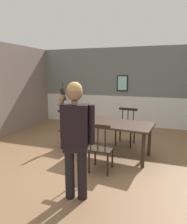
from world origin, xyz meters
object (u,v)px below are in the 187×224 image
Objects in this scene: chair_near_window at (69,129)px; chair_at_table_head at (101,147)px; person_figure at (76,134)px; chair_by_doorway at (126,127)px; dining_table at (115,127)px.

chair_near_window is 1.44m from chair_at_table_head.
person_figure is (-0.09, -0.91, 0.51)m from chair_at_table_head.
chair_by_doorway is 0.97× the size of chair_at_table_head.
person_figure is at bearing 89.59° from chair_by_doorway.
chair_at_table_head is 1.05m from person_figure.
person_figure is at bearing -95.41° from chair_at_table_head.
chair_at_table_head reaches higher than dining_table.
dining_table is at bearing 89.16° from chair_by_doorway.
chair_by_doorway is 1.63m from chair_at_table_head.
person_figure is at bearing 34.24° from chair_near_window.
person_figure is (-0.18, -1.72, 0.33)m from dining_table.
chair_near_window reaches higher than chair_at_table_head.
dining_table is at bearing 83.86° from chair_at_table_head.
chair_by_doorway is at bearing 83.73° from chair_at_table_head.
chair_near_window is (-1.17, 0.14, -0.18)m from dining_table.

